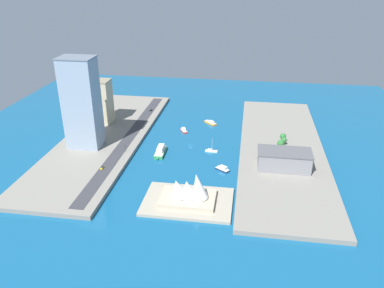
% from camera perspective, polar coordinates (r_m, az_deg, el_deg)
% --- Properties ---
extents(ground_plane, '(440.00, 440.00, 0.00)m').
position_cam_1_polar(ground_plane, '(339.58, -0.24, -0.14)').
color(ground_plane, '#145684').
extents(quay_west, '(70.00, 240.00, 3.23)m').
position_cam_1_polar(quay_west, '(336.95, 13.20, -0.76)').
color(quay_west, gray).
rests_on(quay_west, ground_plane).
extents(quay_east, '(70.00, 240.00, 3.23)m').
position_cam_1_polar(quay_east, '(358.82, -12.85, 0.91)').
color(quay_east, gray).
rests_on(quay_east, ground_plane).
extents(peninsula_point, '(59.55, 40.43, 2.00)m').
position_cam_1_polar(peninsula_point, '(258.84, -0.63, -8.61)').
color(peninsula_point, '#A89E89').
rests_on(peninsula_point, ground_plane).
extents(road_strip, '(10.32, 228.00, 0.15)m').
position_cam_1_polar(road_strip, '(350.69, -9.40, 0.94)').
color(road_strip, '#38383D').
rests_on(road_strip, quay_east).
extents(water_taxi_orange, '(13.66, 13.64, 3.44)m').
position_cam_1_polar(water_taxi_orange, '(386.21, 2.80, 3.22)').
color(water_taxi_orange, orange).
rests_on(water_taxi_orange, ground_plane).
extents(patrol_launch_navy, '(12.25, 10.36, 3.68)m').
position_cam_1_polar(patrol_launch_navy, '(298.47, 4.60, -3.69)').
color(patrol_launch_navy, '#1E284C').
rests_on(patrol_launch_navy, ground_plane).
extents(tugboat_red, '(8.50, 11.39, 3.53)m').
position_cam_1_polar(tugboat_red, '(366.96, -1.22, 2.05)').
color(tugboat_red, red).
rests_on(tugboat_red, ground_plane).
extents(sailboat_small_white, '(11.31, 3.32, 12.63)m').
position_cam_1_polar(sailboat_small_white, '(327.35, 2.88, -1.00)').
color(sailboat_small_white, white).
rests_on(sailboat_small_white, ground_plane).
extents(ferry_green_doubledeck, '(7.90, 23.81, 6.66)m').
position_cam_1_polar(ferry_green_doubledeck, '(323.58, -4.74, -1.08)').
color(ferry_green_doubledeck, '#2D8C4C').
rests_on(ferry_green_doubledeck, ground_plane).
extents(office_block_beige, '(20.23, 18.51, 42.70)m').
position_cam_1_polar(office_block_beige, '(385.27, -13.45, 6.20)').
color(office_block_beige, '#C6B793').
rests_on(office_block_beige, quay_east).
extents(warehouse_low_gray, '(40.68, 21.36, 14.38)m').
position_cam_1_polar(warehouse_low_gray, '(299.73, 13.59, -2.28)').
color(warehouse_low_gray, gray).
rests_on(warehouse_low_gray, quay_west).
extents(tower_tall_glass, '(28.54, 21.05, 76.61)m').
position_cam_1_polar(tower_tall_glass, '(329.90, -16.17, 5.85)').
color(tower_tall_glass, '#8C9EB2').
rests_on(tower_tall_glass, quay_east).
extents(taxi_yellow_cab, '(1.96, 4.65, 1.44)m').
position_cam_1_polar(taxi_yellow_cab, '(301.42, -13.26, -3.44)').
color(taxi_yellow_cab, black).
rests_on(taxi_yellow_cab, road_strip).
extents(suv_black, '(2.01, 4.84, 1.47)m').
position_cam_1_polar(suv_black, '(414.44, -6.14, 5.08)').
color(suv_black, black).
rests_on(suv_black, road_strip).
extents(traffic_light_waterfront, '(0.36, 0.36, 6.50)m').
position_cam_1_polar(traffic_light_waterfront, '(321.90, -9.94, -0.53)').
color(traffic_light_waterfront, black).
rests_on(traffic_light_waterfront, quay_east).
extents(opera_landmark, '(36.71, 24.86, 21.45)m').
position_cam_1_polar(opera_landmark, '(254.33, -0.57, -7.07)').
color(opera_landmark, '#BCAD93').
rests_on(opera_landmark, peninsula_point).
extents(park_tree_cluster, '(8.54, 20.44, 8.09)m').
position_cam_1_polar(park_tree_cluster, '(337.95, 13.32, 0.56)').
color(park_tree_cluster, brown).
rests_on(park_tree_cluster, quay_west).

